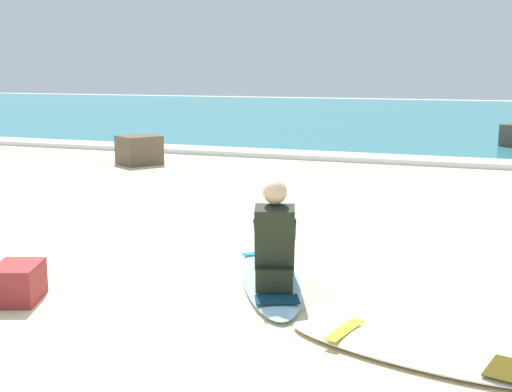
{
  "coord_description": "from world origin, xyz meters",
  "views": [
    {
      "loc": [
        3.18,
        -5.47,
        1.95
      ],
      "look_at": [
        0.59,
        1.38,
        0.55
      ],
      "focal_mm": 46.7,
      "sensor_mm": 36.0,
      "label": 1
    }
  ],
  "objects_px": {
    "shoreline_rock": "(139,150)",
    "beach_bag": "(18,283)",
    "surfboard_main": "(270,276)",
    "surfer_seated": "(275,245)",
    "surfboard_spare_far": "(415,352)"
  },
  "relations": [
    {
      "from": "surfboard_spare_far",
      "to": "beach_bag",
      "type": "xyz_separation_m",
      "value": [
        -3.33,
        -0.04,
        0.12
      ]
    },
    {
      "from": "surfer_seated",
      "to": "shoreline_rock",
      "type": "height_order",
      "value": "surfer_seated"
    },
    {
      "from": "surfboard_main",
      "to": "beach_bag",
      "type": "distance_m",
      "value": 2.24
    },
    {
      "from": "shoreline_rock",
      "to": "beach_bag",
      "type": "xyz_separation_m",
      "value": [
        3.29,
        -7.62,
        -0.14
      ]
    },
    {
      "from": "surfboard_main",
      "to": "shoreline_rock",
      "type": "xyz_separation_m",
      "value": [
        -5.12,
        6.33,
        0.26
      ]
    },
    {
      "from": "surfer_seated",
      "to": "beach_bag",
      "type": "distance_m",
      "value": 2.22
    },
    {
      "from": "surfer_seated",
      "to": "shoreline_rock",
      "type": "relative_size",
      "value": 1.22
    },
    {
      "from": "surfboard_main",
      "to": "beach_bag",
      "type": "relative_size",
      "value": 4.86
    },
    {
      "from": "shoreline_rock",
      "to": "beach_bag",
      "type": "bearing_deg",
      "value": -66.63
    },
    {
      "from": "surfboard_spare_far",
      "to": "shoreline_rock",
      "type": "distance_m",
      "value": 10.07
    },
    {
      "from": "surfboard_main",
      "to": "surfboard_spare_far",
      "type": "distance_m",
      "value": 1.95
    },
    {
      "from": "shoreline_rock",
      "to": "beach_bag",
      "type": "distance_m",
      "value": 8.31
    },
    {
      "from": "surfboard_main",
      "to": "surfer_seated",
      "type": "height_order",
      "value": "surfer_seated"
    },
    {
      "from": "surfboard_spare_far",
      "to": "beach_bag",
      "type": "distance_m",
      "value": 3.33
    },
    {
      "from": "beach_bag",
      "to": "surfboard_main",
      "type": "bearing_deg",
      "value": 35.22
    }
  ]
}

